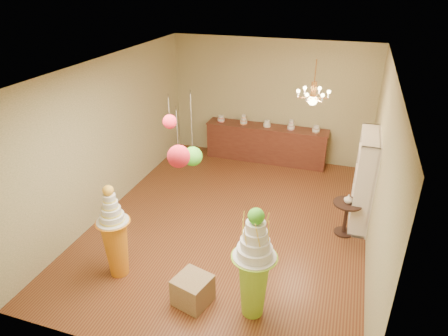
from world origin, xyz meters
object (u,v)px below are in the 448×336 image
(pedestal_green, at_px, (254,271))
(round_table, at_px, (346,214))
(sideboard, at_px, (266,143))
(pedestal_orange, at_px, (115,240))

(pedestal_green, xyz_separation_m, round_table, (1.13, 2.38, -0.31))
(round_table, bearing_deg, pedestal_green, -115.42)
(sideboard, xyz_separation_m, round_table, (2.10, -2.68, -0.05))
(sideboard, bearing_deg, pedestal_orange, -104.52)
(pedestal_orange, height_order, round_table, pedestal_orange)
(pedestal_green, relative_size, pedestal_orange, 1.08)
(pedestal_green, bearing_deg, round_table, 64.58)
(pedestal_green, height_order, round_table, pedestal_green)
(sideboard, bearing_deg, pedestal_green, -79.19)
(pedestal_green, distance_m, pedestal_orange, 2.25)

